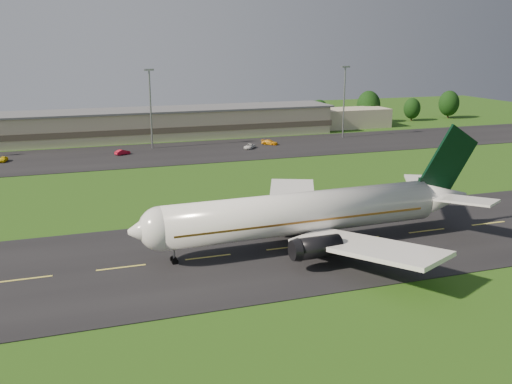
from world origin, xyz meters
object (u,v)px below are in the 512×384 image
object	(u,v)px
airliner	(307,213)
service_vehicle_d	(270,142)
service_vehicle_b	(122,152)
light_mast_east	(344,93)
service_vehicle_a	(3,159)
light_mast_centre	(150,99)
service_vehicle_c	(249,146)
terminal	(148,125)

from	to	relation	value
airliner	service_vehicle_d	xyz separation A→B (m)	(21.86, 75.06, -3.91)
service_vehicle_b	service_vehicle_d	size ratio (longest dim) A/B	0.86
light_mast_east	service_vehicle_b	world-z (taller)	light_mast_east
airliner	service_vehicle_d	size ratio (longest dim) A/B	11.50
airliner	service_vehicle_a	world-z (taller)	airliner
light_mast_centre	service_vehicle_c	xyz separation A→B (m)	(23.75, -8.55, -12.04)
terminal	light_mast_centre	size ratio (longest dim) A/B	7.13
terminal	service_vehicle_a	world-z (taller)	terminal
light_mast_centre	service_vehicle_b	xyz separation A→B (m)	(-8.33, -6.56, -12.01)
service_vehicle_b	airliner	bearing A→B (deg)	165.52
terminal	service_vehicle_c	bearing A→B (deg)	-47.90
service_vehicle_c	service_vehicle_d	xyz separation A→B (m)	(6.94, 3.63, 0.05)
light_mast_centre	service_vehicle_a	xyz separation A→B (m)	(-35.30, -6.42, -12.02)
light_mast_east	terminal	bearing A→B (deg)	163.20
terminal	service_vehicle_d	size ratio (longest dim) A/B	32.51
service_vehicle_b	service_vehicle_c	size ratio (longest dim) A/B	0.89
light_mast_centre	light_mast_east	bearing A→B (deg)	0.00
airliner	light_mast_centre	bearing A→B (deg)	94.49
service_vehicle_b	service_vehicle_a	bearing A→B (deg)	62.06
service_vehicle_b	light_mast_centre	bearing A→B (deg)	-79.42
light_mast_centre	service_vehicle_d	distance (m)	33.31
light_mast_centre	airliner	bearing A→B (deg)	-83.70
terminal	service_vehicle_a	distance (m)	43.23
service_vehicle_a	service_vehicle_d	distance (m)	66.01
light_mast_centre	service_vehicle_d	bearing A→B (deg)	-9.10
light_mast_east	service_vehicle_d	xyz separation A→B (m)	(-24.31, -4.91, -11.99)
airliner	service_vehicle_b	distance (m)	75.50
light_mast_east	service_vehicle_c	size ratio (longest dim) A/B	4.74
terminal	light_mast_east	size ratio (longest dim) A/B	7.13
service_vehicle_a	service_vehicle_d	world-z (taller)	service_vehicle_d
light_mast_centre	terminal	bearing A→B (deg)	85.05
airliner	terminal	size ratio (longest dim) A/B	0.35
airliner	service_vehicle_d	bearing A→B (deg)	71.95
service_vehicle_d	service_vehicle_c	bearing A→B (deg)	158.11
airliner	service_vehicle_a	xyz separation A→B (m)	(-44.13, 73.55, -3.95)
light_mast_centre	service_vehicle_b	bearing A→B (deg)	-141.78
terminal	service_vehicle_b	xyz separation A→B (m)	(-9.73, -22.74, -3.26)
airliner	light_mast_centre	size ratio (longest dim) A/B	2.52
light_mast_centre	service_vehicle_a	distance (m)	37.84
terminal	service_vehicle_c	xyz separation A→B (m)	(22.35, -24.73, -3.29)
airliner	service_vehicle_d	world-z (taller)	airliner
terminal	light_mast_east	world-z (taller)	light_mast_east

